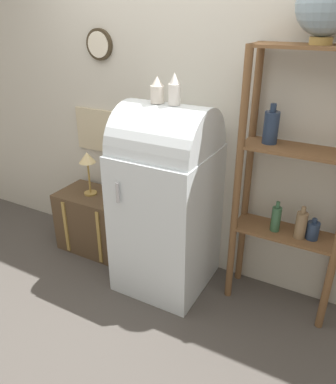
{
  "coord_description": "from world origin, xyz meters",
  "views": [
    {
      "loc": [
        1.18,
        -1.93,
        1.97
      ],
      "look_at": [
        0.01,
        0.22,
        0.78
      ],
      "focal_mm": 35.0,
      "sensor_mm": 36.0,
      "label": 1
    }
  ],
  "objects_px": {
    "globe": "(327,4)",
    "desk_lamp": "(88,162)",
    "vase_left": "(157,91)",
    "suitcase_trunk": "(97,222)",
    "vase_center": "(174,90)",
    "refrigerator": "(167,197)"
  },
  "relations": [
    {
      "from": "vase_left",
      "to": "desk_lamp",
      "type": "xyz_separation_m",
      "value": [
        -0.74,
        0.1,
        -0.67
      ]
    },
    {
      "from": "vase_center",
      "to": "vase_left",
      "type": "bearing_deg",
      "value": -178.67
    },
    {
      "from": "refrigerator",
      "to": "globe",
      "type": "xyz_separation_m",
      "value": [
        0.87,
        0.16,
        1.26
      ]
    },
    {
      "from": "vase_left",
      "to": "vase_center",
      "type": "xyz_separation_m",
      "value": [
        0.12,
        0.0,
        0.01
      ]
    },
    {
      "from": "suitcase_trunk",
      "to": "vase_left",
      "type": "height_order",
      "value": "vase_left"
    },
    {
      "from": "vase_center",
      "to": "desk_lamp",
      "type": "distance_m",
      "value": 1.11
    },
    {
      "from": "suitcase_trunk",
      "to": "vase_center",
      "type": "height_order",
      "value": "vase_center"
    },
    {
      "from": "vase_left",
      "to": "vase_center",
      "type": "height_order",
      "value": "vase_center"
    },
    {
      "from": "suitcase_trunk",
      "to": "globe",
      "type": "relative_size",
      "value": 1.84
    },
    {
      "from": "refrigerator",
      "to": "desk_lamp",
      "type": "relative_size",
      "value": 3.73
    },
    {
      "from": "globe",
      "to": "vase_left",
      "type": "distance_m",
      "value": 1.06
    },
    {
      "from": "globe",
      "to": "desk_lamp",
      "type": "bearing_deg",
      "value": -177.47
    },
    {
      "from": "refrigerator",
      "to": "vase_center",
      "type": "bearing_deg",
      "value": -10.85
    },
    {
      "from": "suitcase_trunk",
      "to": "desk_lamp",
      "type": "distance_m",
      "value": 0.57
    },
    {
      "from": "vase_left",
      "to": "desk_lamp",
      "type": "bearing_deg",
      "value": 172.01
    },
    {
      "from": "refrigerator",
      "to": "desk_lamp",
      "type": "bearing_deg",
      "value": 173.66
    },
    {
      "from": "refrigerator",
      "to": "vase_center",
      "type": "xyz_separation_m",
      "value": [
        0.06,
        -0.01,
        0.78
      ]
    },
    {
      "from": "globe",
      "to": "vase_center",
      "type": "xyz_separation_m",
      "value": [
        -0.8,
        -0.18,
        -0.48
      ]
    },
    {
      "from": "vase_left",
      "to": "desk_lamp",
      "type": "height_order",
      "value": "vase_left"
    },
    {
      "from": "suitcase_trunk",
      "to": "vase_center",
      "type": "xyz_separation_m",
      "value": [
        0.83,
        -0.11,
        1.25
      ]
    },
    {
      "from": "globe",
      "to": "vase_left",
      "type": "xyz_separation_m",
      "value": [
        -0.93,
        -0.18,
        -0.5
      ]
    },
    {
      "from": "desk_lamp",
      "to": "vase_center",
      "type": "bearing_deg",
      "value": -6.68
    }
  ]
}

